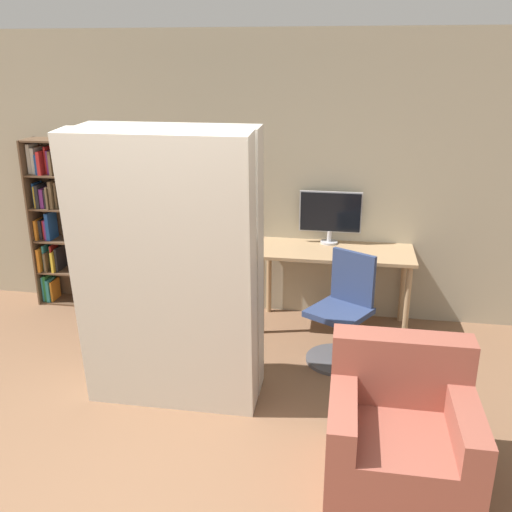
% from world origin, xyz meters
% --- Properties ---
extents(wall_back, '(8.00, 0.06, 2.70)m').
position_xyz_m(wall_back, '(0.00, 3.06, 1.35)').
color(wall_back, tan).
rests_on(wall_back, ground).
extents(desk, '(1.42, 0.60, 0.77)m').
position_xyz_m(desk, '(1.04, 2.73, 0.67)').
color(desk, tan).
rests_on(desk, ground).
extents(monitor, '(0.58, 0.16, 0.50)m').
position_xyz_m(monitor, '(0.97, 2.93, 1.06)').
color(monitor, '#B7B7BC').
rests_on(monitor, desk).
extents(office_chair, '(0.60, 0.60, 0.93)m').
position_xyz_m(office_chair, '(1.13, 2.11, 0.38)').
color(office_chair, '#4C4C51').
rests_on(office_chair, ground).
extents(bookshelf, '(0.64, 0.30, 1.70)m').
position_xyz_m(bookshelf, '(-1.76, 2.91, 0.88)').
color(bookshelf, brown).
rests_on(bookshelf, ground).
extents(mattress_near, '(1.25, 0.38, 2.03)m').
position_xyz_m(mattress_near, '(-0.08, 1.21, 1.01)').
color(mattress_near, beige).
rests_on(mattress_near, ground).
extents(mattress_far, '(1.25, 0.32, 2.02)m').
position_xyz_m(mattress_far, '(-0.08, 1.52, 1.01)').
color(mattress_far, beige).
rests_on(mattress_far, ground).
extents(armchair, '(0.85, 0.80, 0.85)m').
position_xyz_m(armchair, '(1.51, 0.69, 0.32)').
color(armchair, '#934C3D').
rests_on(armchair, ground).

